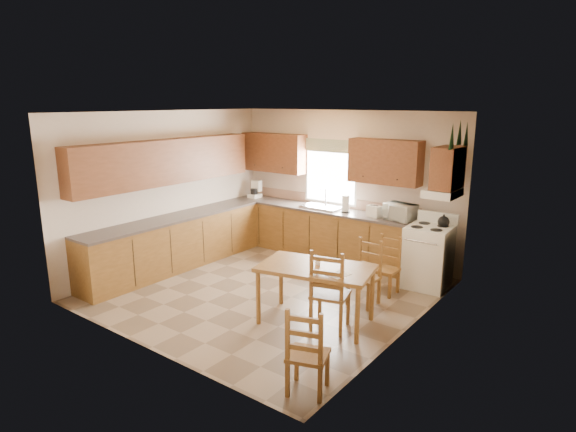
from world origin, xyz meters
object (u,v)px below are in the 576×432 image
Objects in this scene: dining_table at (316,294)px; chair_near_left at (330,289)px; chair_far_right at (364,274)px; chair_near_right at (308,349)px; microwave at (400,212)px; stove at (428,257)px; chair_far_left at (385,266)px.

chair_near_left reaches higher than dining_table.
chair_near_left is 1.15× the size of chair_far_right.
dining_table is 1.58m from chair_near_right.
chair_near_left is 1.15× the size of chair_near_right.
chair_near_right is 2.30m from chair_far_right.
chair_near_left is (0.18, -2.45, -0.52)m from microwave.
microwave is at bearing -101.21° from chair_near_left.
stove is 1.31m from chair_far_right.
stove is at bearing 58.25° from chair_far_left.
microwave reaches higher than dining_table.
dining_table is 0.29m from chair_near_left.
chair_near_right is at bearing -79.56° from chair_far_left.
chair_far_right is (-0.46, -1.23, -0.01)m from stove.
dining_table is 1.66× the size of chair_far_left.
chair_far_left is (0.29, 1.45, 0.05)m from dining_table.
chair_far_left is 0.57m from chair_far_right.
chair_near_left is (-0.45, -2.14, 0.06)m from stove.
chair_far_right is (-0.06, -0.57, 0.03)m from chair_far_left.
stove is 1.03× the size of chair_near_right.
stove reaches higher than chair_far_right.
dining_table is 0.91m from chair_far_right.
dining_table is 1.35× the size of chair_near_left.
chair_near_right is (0.81, -1.35, 0.08)m from dining_table.
chair_far_right is at bearing -104.84° from chair_near_left.
chair_near_left is (0.25, -0.04, 0.15)m from dining_table.
chair_near_right is (0.75, -3.76, -0.59)m from microwave.
chair_far_left is at bearing -124.86° from stove.
chair_near_left reaches higher than chair_far_right.
microwave reaches higher than stove.
stove is at bearing -107.29° from chair_near_right.
chair_near_right is (0.11, -3.46, -0.01)m from stove.
microwave is (-0.64, 0.31, 0.58)m from stove.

